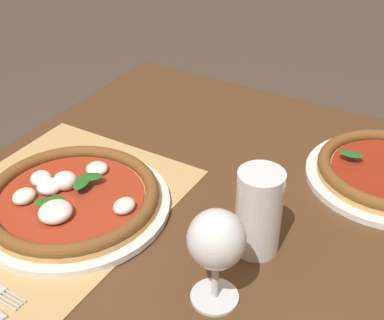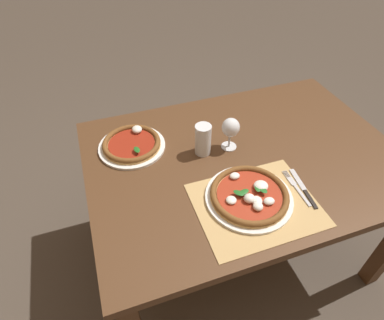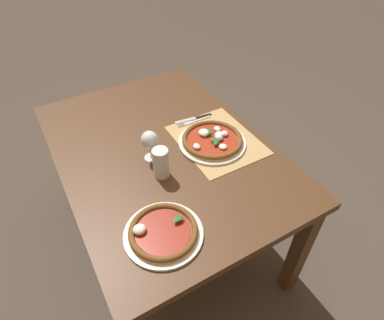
# 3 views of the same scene
# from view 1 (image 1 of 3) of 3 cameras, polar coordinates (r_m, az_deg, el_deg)

# --- Properties ---
(paper_placemat) EXTENTS (0.46, 0.37, 0.00)m
(paper_placemat) POSITION_cam_1_polar(r_m,az_deg,el_deg) (0.98, -14.58, -4.76)
(paper_placemat) COLOR tan
(paper_placemat) RESTS_ON dining_table
(pizza_near) EXTENTS (0.34, 0.34, 0.05)m
(pizza_near) POSITION_cam_1_polar(r_m,az_deg,el_deg) (0.95, -12.72, -4.04)
(pizza_near) COLOR silver
(pizza_near) RESTS_ON paper_placemat
(wine_glass) EXTENTS (0.08, 0.08, 0.16)m
(wine_glass) POSITION_cam_1_polar(r_m,az_deg,el_deg) (0.72, 2.61, -8.86)
(wine_glass) COLOR silver
(wine_glass) RESTS_ON dining_table
(pint_glass) EXTENTS (0.07, 0.07, 0.15)m
(pint_glass) POSITION_cam_1_polar(r_m,az_deg,el_deg) (0.83, 7.09, -5.69)
(pint_glass) COLOR silver
(pint_glass) RESTS_ON dining_table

